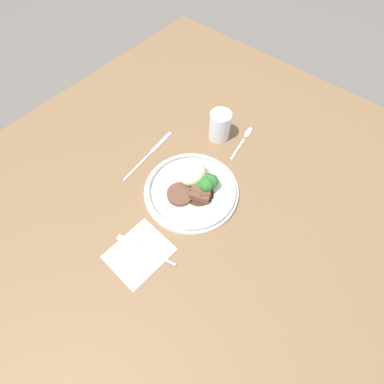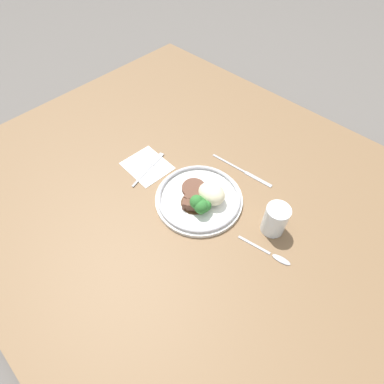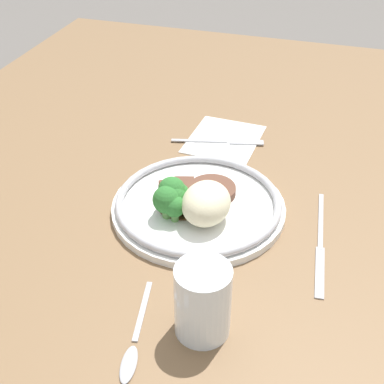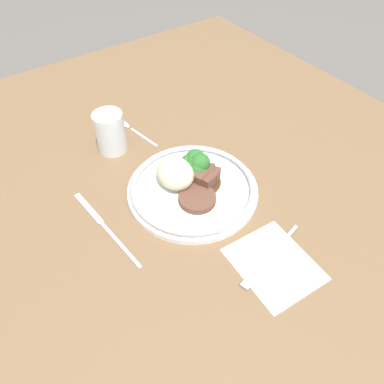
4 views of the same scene
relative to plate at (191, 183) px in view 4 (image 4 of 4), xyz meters
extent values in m
plane|color=#5B5651|center=(-0.06, 0.01, -0.05)|extent=(8.00, 8.00, 0.00)
cube|color=brown|center=(-0.06, 0.01, -0.04)|extent=(1.48, 1.24, 0.03)
cube|color=white|center=(-0.23, -0.01, -0.02)|extent=(0.16, 0.13, 0.00)
cylinder|color=white|center=(-0.01, 0.00, -0.01)|extent=(0.27, 0.27, 0.01)
torus|color=#B2B2B7|center=(-0.01, 0.00, 0.00)|extent=(0.25, 0.25, 0.01)
ellipsoid|color=beige|center=(0.02, 0.02, 0.02)|extent=(0.09, 0.07, 0.06)
cylinder|color=brown|center=(-0.04, 0.02, 0.00)|extent=(0.07, 0.07, 0.01)
cylinder|color=#472D19|center=(0.00, -0.02, -0.01)|extent=(0.08, 0.08, 0.00)
cube|color=brown|center=(-0.01, -0.05, 0.01)|extent=(0.04, 0.04, 0.03)
cube|color=brown|center=(0.01, -0.03, 0.00)|extent=(0.03, 0.03, 0.02)
cube|color=brown|center=(0.00, -0.02, 0.00)|extent=(0.03, 0.03, 0.02)
cube|color=brown|center=(0.00, -0.02, 0.01)|extent=(0.04, 0.04, 0.03)
cube|color=brown|center=(0.00, -0.04, 0.01)|extent=(0.04, 0.04, 0.03)
cube|color=brown|center=(-0.02, -0.02, 0.01)|extent=(0.04, 0.04, 0.03)
cylinder|color=#5B8E47|center=(0.02, -0.03, 0.00)|extent=(0.01, 0.01, 0.01)
sphere|color=#2D702D|center=(0.02, -0.03, 0.02)|extent=(0.04, 0.04, 0.04)
cylinder|color=#5B8E47|center=(0.02, -0.03, 0.00)|extent=(0.01, 0.01, 0.02)
sphere|color=#2D702D|center=(0.02, -0.03, 0.03)|extent=(0.04, 0.04, 0.04)
cylinder|color=#5B8E47|center=(0.03, -0.03, 0.00)|extent=(0.01, 0.01, 0.02)
sphere|color=#2D702D|center=(0.03, -0.03, 0.02)|extent=(0.04, 0.04, 0.04)
cylinder|color=#5B8E47|center=(0.04, -0.02, 0.00)|extent=(0.01, 0.01, 0.01)
sphere|color=#2D702D|center=(0.04, -0.02, 0.02)|extent=(0.03, 0.03, 0.03)
cylinder|color=#5B8E47|center=(0.01, -0.02, 0.00)|extent=(0.01, 0.01, 0.01)
sphere|color=#2D702D|center=(0.01, -0.02, 0.02)|extent=(0.04, 0.04, 0.04)
cylinder|color=orange|center=(0.21, 0.07, 0.01)|extent=(0.06, 0.06, 0.06)
cylinder|color=white|center=(0.21, 0.07, 0.03)|extent=(0.07, 0.07, 0.10)
cube|color=#ADADB2|center=(-0.21, -0.06, -0.02)|extent=(0.03, 0.10, 0.00)
cube|color=#ADADB2|center=(-0.23, 0.03, -0.02)|extent=(0.03, 0.06, 0.00)
cube|color=#ADADB2|center=(-0.04, 0.19, -0.02)|extent=(0.13, 0.02, 0.00)
cube|color=#ADADB2|center=(0.07, 0.20, -0.02)|extent=(0.10, 0.02, 0.00)
cube|color=#ADADB2|center=(0.21, -0.01, -0.02)|extent=(0.10, 0.02, 0.00)
ellipsoid|color=#ADADB2|center=(0.29, 0.01, -0.02)|extent=(0.05, 0.03, 0.01)
camera|label=1|loc=(-0.35, -0.29, 0.70)|focal=28.00mm
camera|label=2|loc=(0.35, -0.41, 0.72)|focal=28.00mm
camera|label=3|loc=(0.62, 0.19, 0.48)|focal=50.00mm
camera|label=4|loc=(-0.44, 0.31, 0.54)|focal=35.00mm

